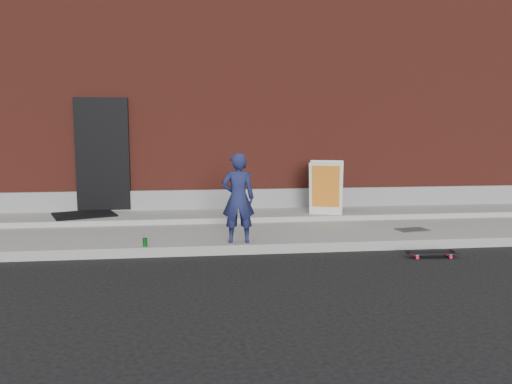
{
  "coord_description": "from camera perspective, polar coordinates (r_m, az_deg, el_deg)",
  "views": [
    {
      "loc": [
        -0.77,
        -7.36,
        1.88
      ],
      "look_at": [
        0.24,
        0.8,
        0.86
      ],
      "focal_mm": 35.0,
      "sensor_mm": 36.0,
      "label": 1
    }
  ],
  "objects": [
    {
      "name": "soda_can",
      "position": [
        7.65,
        -12.56,
        -5.65
      ],
      "size": [
        0.08,
        0.08,
        0.13
      ],
      "primitive_type": "cylinder",
      "rotation": [
        0.0,
        0.0,
        0.2
      ],
      "color": "#1B8B28",
      "rests_on": "sidewalk"
    },
    {
      "name": "skateboard",
      "position": [
        7.9,
        19.46,
        -6.6
      ],
      "size": [
        0.74,
        0.23,
        0.08
      ],
      "color": "red",
      "rests_on": "ground"
    },
    {
      "name": "apron",
      "position": [
        9.93,
        -2.49,
        -2.66
      ],
      "size": [
        20.0,
        1.2,
        0.1
      ],
      "primitive_type": "cube",
      "color": "gray",
      "rests_on": "sidewalk"
    },
    {
      "name": "utility_plate",
      "position": [
        9.11,
        17.46,
        -4.14
      ],
      "size": [
        0.57,
        0.41,
        0.02
      ],
      "primitive_type": "cube",
      "rotation": [
        0.0,
        0.0,
        0.17
      ],
      "color": "#4D4E52",
      "rests_on": "sidewalk"
    },
    {
      "name": "pizza_sign",
      "position": [
        9.82,
        8.03,
        0.55
      ],
      "size": [
        0.83,
        0.9,
        1.05
      ],
      "color": "silver",
      "rests_on": "apron"
    },
    {
      "name": "ground",
      "position": [
        7.64,
        -1.04,
        -7.17
      ],
      "size": [
        80.0,
        80.0,
        0.0
      ],
      "primitive_type": "plane",
      "color": "black",
      "rests_on": "ground"
    },
    {
      "name": "sidewalk",
      "position": [
        9.07,
        -2.04,
        -4.4
      ],
      "size": [
        20.0,
        3.0,
        0.15
      ],
      "primitive_type": "cube",
      "color": "gray",
      "rests_on": "ground"
    },
    {
      "name": "building",
      "position": [
        14.39,
        -4.03,
        9.52
      ],
      "size": [
        20.0,
        8.1,
        5.0
      ],
      "color": "#5C2219",
      "rests_on": "ground"
    },
    {
      "name": "child",
      "position": [
        7.66,
        -2.06,
        -0.7
      ],
      "size": [
        0.52,
        0.35,
        1.39
      ],
      "primitive_type": "imported",
      "rotation": [
        0.0,
        0.0,
        3.1
      ],
      "color": "#191E47",
      "rests_on": "sidewalk"
    },
    {
      "name": "doormat",
      "position": [
        10.17,
        -19.05,
        -2.45
      ],
      "size": [
        1.34,
        1.22,
        0.03
      ],
      "primitive_type": "cube",
      "rotation": [
        0.0,
        0.0,
        0.37
      ],
      "color": "black",
      "rests_on": "apron"
    }
  ]
}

